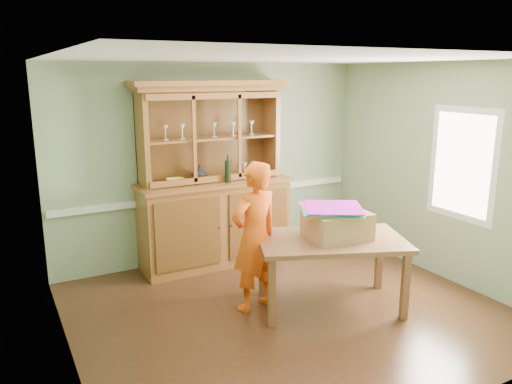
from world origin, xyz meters
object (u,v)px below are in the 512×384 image
china_hutch (214,202)px  person (255,237)px  cardboard_box (337,225)px  dining_table (331,246)px

china_hutch → person: bearing=-96.4°
cardboard_box → person: 0.91m
cardboard_box → person: bearing=155.6°
cardboard_box → person: (-0.82, 0.37, -0.12)m
china_hutch → person: 1.49m
china_hutch → person: (-0.17, -1.48, -0.03)m
dining_table → cardboard_box: (0.06, -0.02, 0.24)m
dining_table → cardboard_box: size_ratio=2.86×
china_hutch → dining_table: (0.60, -1.83, -0.16)m
china_hutch → cardboard_box: bearing=-70.6°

